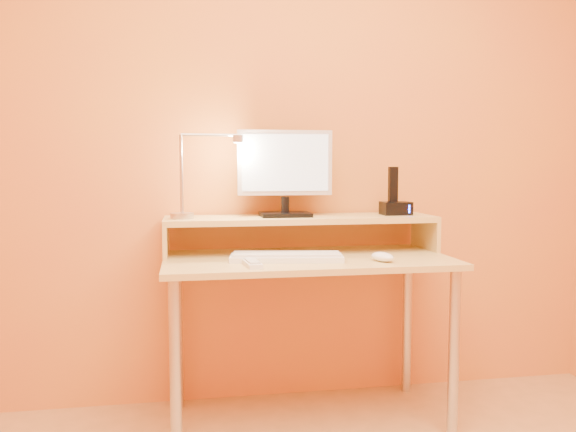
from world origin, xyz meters
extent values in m
cube|color=#CE6837|center=(0.00, 1.50, 1.25)|extent=(3.00, 0.04, 2.50)
cylinder|color=silver|center=(-0.55, 0.93, 0.35)|extent=(0.04, 0.04, 0.69)
cylinder|color=silver|center=(0.55, 0.93, 0.35)|extent=(0.04, 0.04, 0.69)
cylinder|color=silver|center=(-0.55, 1.43, 0.35)|extent=(0.04, 0.04, 0.69)
cylinder|color=silver|center=(0.55, 1.43, 0.35)|extent=(0.04, 0.04, 0.69)
cube|color=tan|center=(0.00, 1.18, 0.71)|extent=(1.20, 0.60, 0.02)
cube|color=tan|center=(-0.59, 1.33, 0.79)|extent=(0.02, 0.30, 0.14)
cube|color=tan|center=(0.59, 1.33, 0.79)|extent=(0.02, 0.30, 0.14)
cube|color=tan|center=(0.00, 1.33, 0.87)|extent=(1.20, 0.30, 0.02)
cube|color=black|center=(-0.07, 1.33, 0.89)|extent=(0.22, 0.16, 0.02)
cylinder|color=black|center=(-0.07, 1.33, 0.93)|extent=(0.04, 0.04, 0.07)
cube|color=silver|center=(-0.07, 1.34, 1.12)|extent=(0.42, 0.04, 0.29)
cube|color=black|center=(-0.07, 1.36, 1.12)|extent=(0.38, 0.02, 0.24)
cube|color=#CEE6FF|center=(-0.07, 1.32, 1.12)|extent=(0.38, 0.01, 0.25)
cylinder|color=silver|center=(-0.52, 1.30, 0.89)|extent=(0.10, 0.10, 0.02)
cylinder|color=silver|center=(-0.52, 1.30, 1.07)|extent=(0.01, 0.01, 0.33)
cylinder|color=silver|center=(-0.40, 1.30, 1.24)|extent=(0.24, 0.01, 0.01)
cylinder|color=silver|center=(-0.28, 1.30, 1.22)|extent=(0.04, 0.04, 0.03)
cylinder|color=#FFEAC6|center=(-0.28, 1.30, 1.20)|extent=(0.03, 0.03, 0.00)
cube|color=black|center=(0.45, 1.33, 0.91)|extent=(0.13, 0.10, 0.06)
cube|color=black|center=(0.43, 1.33, 1.02)|extent=(0.04, 0.03, 0.16)
cube|color=#1F3DFF|center=(0.49, 1.28, 0.91)|extent=(0.01, 0.00, 0.04)
cube|color=white|center=(-0.10, 1.10, 0.73)|extent=(0.47, 0.22, 0.02)
ellipsoid|color=white|center=(0.27, 1.02, 0.74)|extent=(0.10, 0.13, 0.04)
cube|color=white|center=(-0.26, 1.02, 0.73)|extent=(0.07, 0.20, 0.02)
camera|label=1|loc=(-0.50, -1.17, 1.10)|focal=35.80mm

